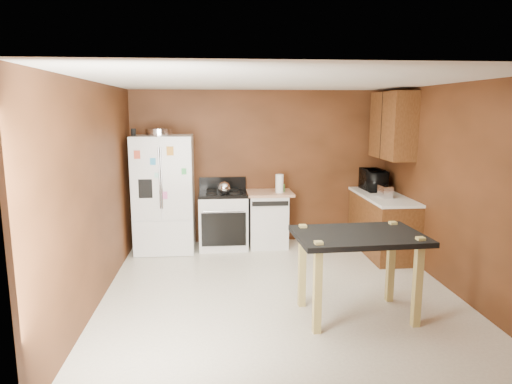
{
  "coord_description": "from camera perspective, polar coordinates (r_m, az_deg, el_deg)",
  "views": [
    {
      "loc": [
        -0.75,
        -5.19,
        2.19
      ],
      "look_at": [
        -0.21,
        0.85,
        1.09
      ],
      "focal_mm": 32.0,
      "sensor_mm": 36.0,
      "label": 1
    }
  ],
  "objects": [
    {
      "name": "paper_towel",
      "position": [
        7.21,
        2.96,
        1.07
      ],
      "size": [
        0.17,
        0.17,
        0.29
      ],
      "primitive_type": "cylinder",
      "rotation": [
        0.0,
        0.0,
        0.42
      ],
      "color": "white",
      "rests_on": "dishwasher"
    },
    {
      "name": "island",
      "position": [
        4.94,
        12.65,
        -6.58
      ],
      "size": [
        1.36,
        0.94,
        0.94
      ],
      "color": "black",
      "rests_on": "ground"
    },
    {
      "name": "green_canister",
      "position": [
        7.33,
        3.22,
        0.52
      ],
      "size": [
        0.13,
        0.13,
        0.11
      ],
      "primitive_type": "cylinder",
      "rotation": [
        0.0,
        0.0,
        0.24
      ],
      "color": "green",
      "rests_on": "dishwasher"
    },
    {
      "name": "dishwasher",
      "position": [
        7.39,
        1.49,
        -3.31
      ],
      "size": [
        0.78,
        0.63,
        0.89
      ],
      "color": "white",
      "rests_on": "ground"
    },
    {
      "name": "floor",
      "position": [
        5.68,
        2.94,
        -12.41
      ],
      "size": [
        4.5,
        4.5,
        0.0
      ],
      "primitive_type": "plane",
      "color": "white",
      "rests_on": "ground"
    },
    {
      "name": "wall_back",
      "position": [
        7.53,
        0.65,
        3.12
      ],
      "size": [
        4.2,
        0.0,
        4.2
      ],
      "primitive_type": "plane",
      "rotation": [
        1.57,
        0.0,
        0.0
      ],
      "color": "brown",
      "rests_on": "ground"
    },
    {
      "name": "toaster",
      "position": [
        7.04,
        15.86,
        0.06
      ],
      "size": [
        0.16,
        0.25,
        0.17
      ],
      "primitive_type": "cube",
      "rotation": [
        0.0,
        0.0,
        0.07
      ],
      "color": "silver",
      "rests_on": "right_cabinets"
    },
    {
      "name": "refrigerator",
      "position": [
        7.21,
        -11.4,
        -0.22
      ],
      "size": [
        0.9,
        0.8,
        1.8
      ],
      "color": "white",
      "rests_on": "ground"
    },
    {
      "name": "microwave",
      "position": [
        7.62,
        14.49,
        1.38
      ],
      "size": [
        0.4,
        0.57,
        0.31
      ],
      "primitive_type": "imported",
      "rotation": [
        0.0,
        0.0,
        1.61
      ],
      "color": "black",
      "rests_on": "right_cabinets"
    },
    {
      "name": "wall_right",
      "position": [
        5.99,
        23.37,
        0.41
      ],
      "size": [
        0.0,
        4.5,
        4.5
      ],
      "primitive_type": "plane",
      "rotation": [
        1.57,
        0.0,
        -1.57
      ],
      "color": "brown",
      "rests_on": "ground"
    },
    {
      "name": "right_cabinets",
      "position": [
        7.26,
        15.85,
        -0.28
      ],
      "size": [
        0.63,
        1.58,
        2.45
      ],
      "color": "brown",
      "rests_on": "ground"
    },
    {
      "name": "kettle",
      "position": [
        7.05,
        -4.01,
        0.52
      ],
      "size": [
        0.19,
        0.19,
        0.19
      ],
      "primitive_type": "sphere",
      "color": "silver",
      "rests_on": "gas_range"
    },
    {
      "name": "wall_left",
      "position": [
        5.44,
        -19.4,
        -0.25
      ],
      "size": [
        0.0,
        4.5,
        4.5
      ],
      "primitive_type": "plane",
      "rotation": [
        1.57,
        0.0,
        1.57
      ],
      "color": "brown",
      "rests_on": "ground"
    },
    {
      "name": "gas_range",
      "position": [
        7.32,
        -4.11,
        -3.4
      ],
      "size": [
        0.76,
        0.68,
        1.1
      ],
      "color": "white",
      "rests_on": "ground"
    },
    {
      "name": "wall_front",
      "position": [
        3.17,
        8.83,
        -7.09
      ],
      "size": [
        4.2,
        0.0,
        4.2
      ],
      "primitive_type": "plane",
      "rotation": [
        -1.57,
        0.0,
        0.0
      ],
      "color": "brown",
      "rests_on": "ground"
    },
    {
      "name": "roasting_pan",
      "position": [
        7.14,
        -12.04,
        7.35
      ],
      "size": [
        0.41,
        0.41,
        0.1
      ],
      "primitive_type": "cylinder",
      "color": "silver",
      "rests_on": "refrigerator"
    },
    {
      "name": "pen_cup",
      "position": [
        7.11,
        -15.07,
        7.23
      ],
      "size": [
        0.07,
        0.07,
        0.11
      ],
      "primitive_type": "cylinder",
      "color": "black",
      "rests_on": "refrigerator"
    },
    {
      "name": "ceiling",
      "position": [
        5.25,
        3.19,
        13.66
      ],
      "size": [
        4.5,
        4.5,
        0.0
      ],
      "primitive_type": "plane",
      "rotation": [
        3.14,
        0.0,
        0.0
      ],
      "color": "white",
      "rests_on": "ground"
    }
  ]
}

